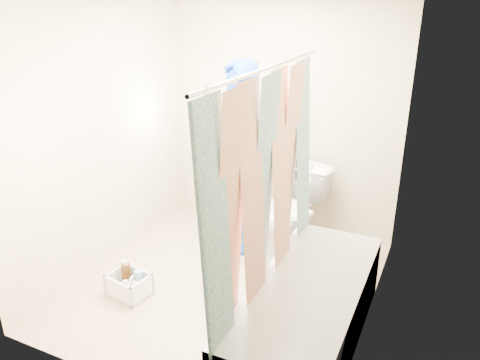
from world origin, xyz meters
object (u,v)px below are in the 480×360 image
at_px(toilet, 292,212).
at_px(plumber, 238,159).
at_px(bathtub, 307,312).
at_px(cleaning_caddy, 130,286).

bearing_deg(toilet, plumber, -149.98).
relative_size(bathtub, toilet, 2.15).
bearing_deg(cleaning_caddy, toilet, 63.22).
xyz_separation_m(bathtub, toilet, (-0.55, 1.24, 0.14)).
bearing_deg(bathtub, toilet, 113.99).
bearing_deg(toilet, bathtub, -53.37).
height_order(plumber, cleaning_caddy, plumber).
relative_size(bathtub, cleaning_caddy, 4.79).
height_order(toilet, plumber, plumber).
xyz_separation_m(bathtub, cleaning_caddy, (-1.51, -0.07, -0.18)).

